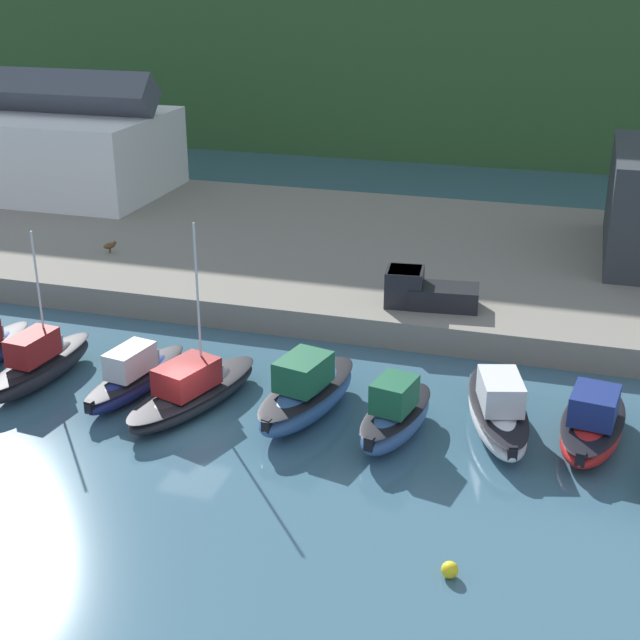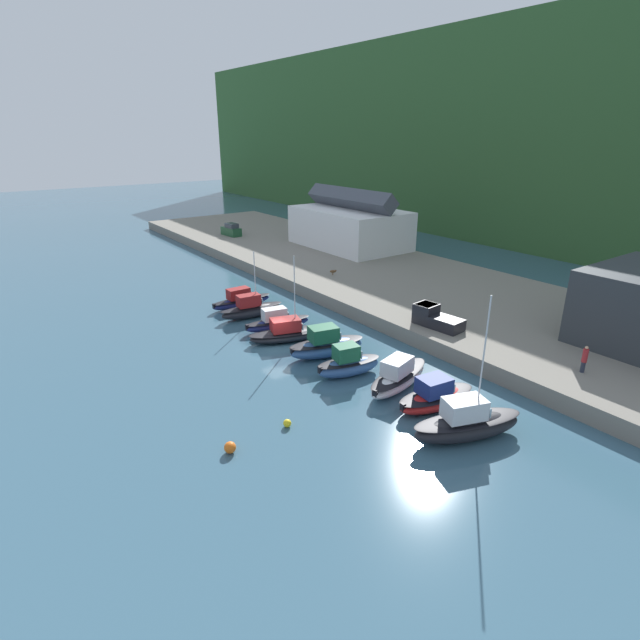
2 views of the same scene
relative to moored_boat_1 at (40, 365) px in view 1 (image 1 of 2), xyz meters
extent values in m
plane|color=#385B70|center=(8.31, -1.87, -0.94)|extent=(320.00, 320.00, 0.00)
cube|color=gray|center=(8.31, 20.44, -0.21)|extent=(133.26, 24.44, 1.46)
cube|color=white|center=(-16.07, 26.45, 3.45)|extent=(17.94, 11.42, 5.85)
cube|color=#474C56|center=(-16.07, 26.45, 7.99)|extent=(18.29, 3.23, 3.23)
ellipsoid|color=black|center=(0.01, 0.06, -0.28)|extent=(2.40, 6.93, 1.32)
ellipsoid|color=black|center=(0.01, 0.06, 0.19)|extent=(2.48, 7.07, 0.12)
cube|color=maroon|center=(-0.03, -0.28, 1.00)|extent=(1.53, 2.49, 1.23)
cube|color=#8CA5B2|center=(0.11, 1.05, 0.81)|extent=(1.17, 0.22, 0.62)
cylinder|color=silver|center=(0.06, 0.56, 3.27)|extent=(0.10, 0.10, 5.77)
ellipsoid|color=navy|center=(4.67, 0.40, -0.38)|extent=(2.79, 6.88, 1.13)
ellipsoid|color=black|center=(4.67, 0.40, 0.02)|extent=(2.88, 7.02, 0.12)
cube|color=silver|center=(4.61, 0.07, 0.78)|extent=(1.64, 2.52, 1.18)
cube|color=#8CA5B2|center=(4.84, 1.37, 0.60)|extent=(1.13, 0.29, 0.59)
cube|color=black|center=(4.12, -2.73, -0.15)|extent=(0.40, 0.34, 0.56)
ellipsoid|color=black|center=(7.69, -0.15, -0.41)|extent=(4.43, 7.96, 1.07)
ellipsoid|color=black|center=(7.69, -0.15, -0.03)|extent=(4.56, 8.14, 0.12)
cube|color=maroon|center=(7.58, -0.51, 0.71)|extent=(2.41, 3.06, 1.17)
cube|color=#8CA5B2|center=(8.02, 0.91, 0.53)|extent=(1.49, 0.55, 0.58)
cylinder|color=silver|center=(7.86, 0.40, 3.68)|extent=(0.10, 0.10, 7.10)
ellipsoid|color=#33568E|center=(12.61, 0.58, -0.16)|extent=(3.69, 7.13, 1.55)
ellipsoid|color=black|center=(12.61, 0.58, 0.38)|extent=(3.80, 7.29, 0.12)
cube|color=#195638|center=(12.54, 0.25, 1.25)|extent=(2.17, 2.69, 1.29)
cube|color=#8CA5B2|center=(12.83, 1.55, 1.06)|extent=(1.50, 0.43, 0.64)
cube|color=black|center=(11.90, -2.58, 0.15)|extent=(0.41, 0.35, 0.56)
ellipsoid|color=#33568E|center=(16.59, -0.18, -0.22)|extent=(2.92, 5.67, 1.44)
ellipsoid|color=black|center=(16.59, -0.18, 0.28)|extent=(3.02, 5.79, 0.12)
cube|color=#195638|center=(16.54, -0.44, 1.13)|extent=(1.76, 2.13, 1.26)
cube|color=#8CA5B2|center=(16.76, 0.63, 0.94)|extent=(1.27, 0.35, 0.63)
cube|color=black|center=(16.08, -2.69, 0.07)|extent=(0.41, 0.35, 0.56)
ellipsoid|color=silver|center=(20.44, 1.66, -0.28)|extent=(3.94, 7.45, 1.31)
ellipsoid|color=black|center=(20.44, 1.66, 0.18)|extent=(4.06, 7.61, 0.12)
cube|color=silver|center=(20.54, 1.32, 0.99)|extent=(2.19, 2.83, 1.23)
cube|color=#8CA5B2|center=(20.16, 2.67, 0.81)|extent=(1.39, 0.48, 0.61)
cube|color=black|center=(21.35, -1.61, -0.02)|extent=(0.42, 0.37, 0.56)
ellipsoid|color=red|center=(24.22, 1.65, -0.33)|extent=(3.11, 6.47, 1.23)
ellipsoid|color=black|center=(24.22, 1.65, 0.10)|extent=(3.22, 6.61, 0.12)
cube|color=navy|center=(24.18, 1.34, 0.89)|extent=(2.00, 2.39, 1.21)
cube|color=#8CA5B2|center=(24.35, 2.57, 0.71)|extent=(1.55, 0.31, 0.60)
cube|color=black|center=(23.83, -1.28, -0.08)|extent=(0.39, 0.33, 0.56)
cube|color=black|center=(16.64, 11.04, 1.07)|extent=(3.70, 2.37, 1.10)
cube|color=black|center=(14.63, 10.82, 1.47)|extent=(2.08, 2.09, 1.90)
cube|color=#2D333D|center=(14.63, 10.82, 2.17)|extent=(1.80, 1.96, 0.50)
cylinder|color=brown|center=(-4.10, 14.03, 0.66)|extent=(0.12, 0.12, 0.28)
ellipsoid|color=brown|center=(-4.10, 14.03, 0.98)|extent=(0.67, 0.84, 0.36)
sphere|color=brown|center=(-3.91, 14.34, 1.09)|extent=(0.22, 0.22, 0.22)
sphere|color=yellow|center=(20.08, -8.32, -0.66)|extent=(0.55, 0.55, 0.55)
camera|label=1|loc=(22.69, -31.45, 17.38)|focal=50.00mm
camera|label=2|loc=(44.64, -23.47, 17.62)|focal=28.00mm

